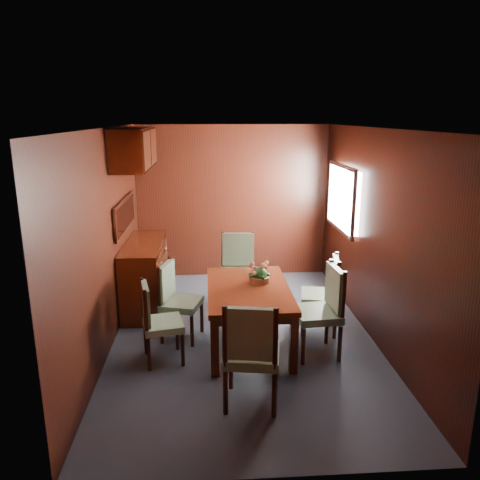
{
  "coord_description": "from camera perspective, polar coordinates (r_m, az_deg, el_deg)",
  "views": [
    {
      "loc": [
        -0.38,
        -5.04,
        2.53
      ],
      "look_at": [
        0.0,
        0.49,
        1.05
      ],
      "focal_mm": 35.0,
      "sensor_mm": 36.0,
      "label": 1
    }
  ],
  "objects": [
    {
      "name": "ground",
      "position": [
        5.65,
        0.35,
        -11.63
      ],
      "size": [
        4.5,
        4.5,
        0.0
      ],
      "primitive_type": "plane",
      "color": "#323744",
      "rests_on": "ground"
    },
    {
      "name": "room_shell",
      "position": [
        5.45,
        -0.98,
        5.46
      ],
      "size": [
        3.06,
        4.52,
        2.41
      ],
      "color": "black",
      "rests_on": "ground"
    },
    {
      "name": "sideboard",
      "position": [
        6.45,
        -11.51,
        -4.18
      ],
      "size": [
        0.48,
        1.4,
        0.9
      ],
      "primitive_type": "cube",
      "color": "#331006",
      "rests_on": "ground"
    },
    {
      "name": "dining_table",
      "position": [
        5.26,
        1.04,
        -6.77
      ],
      "size": [
        0.91,
        1.45,
        0.68
      ],
      "rotation": [
        0.0,
        0.0,
        0.0
      ],
      "color": "#331006",
      "rests_on": "ground"
    },
    {
      "name": "chair_left_near",
      "position": [
        5.01,
        -10.19,
        -9.35
      ],
      "size": [
        0.48,
        0.49,
        0.88
      ],
      "rotation": [
        0.0,
        0.0,
        -1.36
      ],
      "color": "black",
      "rests_on": "ground"
    },
    {
      "name": "chair_left_far",
      "position": [
        5.48,
        -7.86,
        -6.82
      ],
      "size": [
        0.52,
        0.53,
        0.92
      ],
      "rotation": [
        0.0,
        0.0,
        -1.85
      ],
      "color": "black",
      "rests_on": "ground"
    },
    {
      "name": "chair_right_near",
      "position": [
        5.13,
        10.18,
        -7.88
      ],
      "size": [
        0.49,
        0.51,
        1.01
      ],
      "rotation": [
        0.0,
        0.0,
        1.65
      ],
      "color": "black",
      "rests_on": "ground"
    },
    {
      "name": "chair_right_far",
      "position": [
        5.67,
        10.41,
        -6.02
      ],
      "size": [
        0.51,
        0.52,
        0.94
      ],
      "rotation": [
        0.0,
        0.0,
        1.36
      ],
      "color": "black",
      "rests_on": "ground"
    },
    {
      "name": "chair_head",
      "position": [
        4.16,
        1.36,
        -13.2
      ],
      "size": [
        0.56,
        0.54,
        1.02
      ],
      "rotation": [
        0.0,
        0.0,
        -0.17
      ],
      "color": "black",
      "rests_on": "ground"
    },
    {
      "name": "chair_foot",
      "position": [
        6.38,
        -0.24,
        -3.08
      ],
      "size": [
        0.5,
        0.48,
        1.0
      ],
      "rotation": [
        0.0,
        0.0,
        3.09
      ],
      "color": "black",
      "rests_on": "ground"
    },
    {
      "name": "flower_centerpiece",
      "position": [
        5.35,
        2.4,
        -3.95
      ],
      "size": [
        0.25,
        0.25,
        0.25
      ],
      "color": "#BB6439",
      "rests_on": "dining_table"
    }
  ]
}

